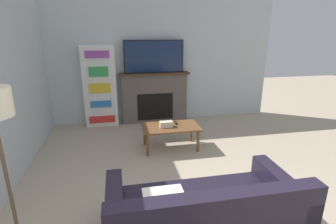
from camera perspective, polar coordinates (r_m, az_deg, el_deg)
The scene contains 9 objects.
wall_back at distance 5.98m, azimuth -3.27°, elevation 10.79°, with size 5.52×0.06×2.70m.
wall_side at distance 3.99m, azimuth -32.75°, elevation 4.52°, with size 0.06×5.43×2.70m.
fireplace at distance 5.98m, azimuth -2.94°, elevation 3.21°, with size 1.56×0.28×1.14m.
tv at distance 5.80m, azimuth -3.06°, elevation 11.95°, with size 1.30×0.03×0.70m.
couch at distance 2.80m, azimuth 7.66°, elevation -22.16°, with size 1.85×0.95×0.81m.
coffee_table at distance 4.65m, azimuth 0.59°, elevation -3.72°, with size 1.01×0.58×0.42m.
tissue_box at distance 4.58m, azimuth -0.42°, elevation -2.67°, with size 0.22×0.12×0.10m.
remote_control at distance 4.76m, azimuth 1.70°, elevation -2.37°, with size 0.04×0.15×0.02m.
bookshelf at distance 5.85m, azimuth -14.56°, elevation 5.34°, with size 0.69×0.29×1.74m.
Camera 1 is at (-0.82, -1.42, 2.07)m, focal length 28.00 mm.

